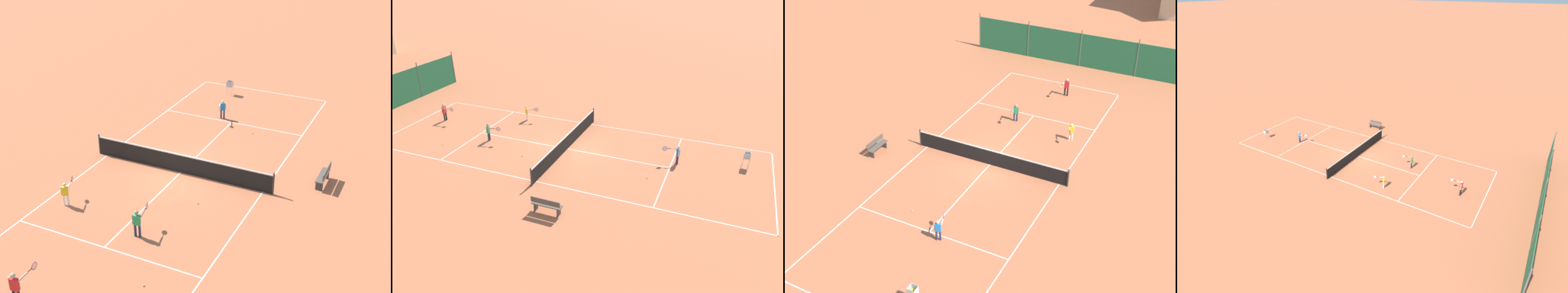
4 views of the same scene
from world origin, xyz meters
TOP-DOWN VIEW (x-y plane):
  - ground_plane at (0.00, 0.00)m, footprint 600.00×600.00m
  - court_line_markings at (0.00, 0.00)m, footprint 8.25×23.85m
  - tennis_net at (0.00, 0.00)m, footprint 9.18×0.08m
  - windscreen_fence_far at (-0.00, 15.50)m, footprint 17.28×0.08m
  - player_far_service at (0.67, -6.63)m, footprint 0.37×0.99m
  - player_far_baseline at (3.12, 4.57)m, footprint 0.39×0.97m
  - player_near_baseline at (-0.78, 5.19)m, footprint 0.39×1.03m
  - player_near_service at (0.85, 10.11)m, footprint 0.44×1.06m
  - tennis_ball_by_net_right at (-1.89, 2.12)m, footprint 0.07×0.07m
  - tennis_ball_near_corner at (-1.58, -5.48)m, footprint 0.07×0.07m
  - tennis_ball_far_corner at (-2.44, 7.63)m, footprint 0.07×0.07m
  - ball_hopper at (1.74, -10.39)m, footprint 0.36×0.36m
  - courtside_bench at (-6.34, -1.82)m, footprint 0.36×1.50m

SIDE VIEW (x-z plane):
  - ground_plane at x=0.00m, z-range 0.00..0.00m
  - court_line_markings at x=0.00m, z-range 0.00..0.01m
  - tennis_ball_by_net_right at x=-1.89m, z-range 0.00..0.07m
  - tennis_ball_near_corner at x=-1.58m, z-range 0.00..0.07m
  - tennis_ball_far_corner at x=-2.44m, z-range 0.00..0.07m
  - courtside_bench at x=-6.34m, z-range 0.03..0.87m
  - tennis_net at x=0.00m, z-range -0.03..1.03m
  - player_far_baseline at x=3.12m, z-range 0.10..1.18m
  - player_far_service at x=0.67m, z-range 0.10..1.22m
  - ball_hopper at x=1.74m, z-range 0.22..1.11m
  - player_near_baseline at x=-0.78m, z-range 0.10..1.28m
  - player_near_service at x=0.85m, z-range 0.11..1.38m
  - windscreen_fence_far at x=0.00m, z-range -0.14..2.76m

